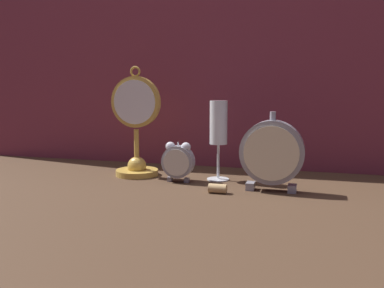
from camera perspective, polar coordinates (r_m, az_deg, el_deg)
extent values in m
plane|color=#422D1E|center=(1.03, -1.22, -6.25)|extent=(4.00, 4.00, 0.00)
cube|color=brown|center=(1.31, 2.98, 12.63)|extent=(1.71, 0.01, 0.72)
cylinder|color=gold|center=(1.21, -7.34, -3.78)|extent=(0.12, 0.12, 0.02)
sphere|color=gold|center=(1.20, -7.35, -2.94)|extent=(0.05, 0.05, 0.05)
cylinder|color=gold|center=(1.20, -7.39, -0.74)|extent=(0.01, 0.01, 0.11)
cylinder|color=gold|center=(1.18, -7.51, 5.58)|extent=(0.14, 0.02, 0.14)
cylinder|color=silver|center=(1.17, -7.70, 5.55)|extent=(0.12, 0.00, 0.12)
torus|color=gold|center=(1.18, -7.58, 9.54)|extent=(0.03, 0.01, 0.03)
cube|color=gray|center=(1.12, -2.97, -4.70)|extent=(0.01, 0.01, 0.01)
cube|color=gray|center=(1.11, -0.71, -4.85)|extent=(0.01, 0.01, 0.01)
cylinder|color=gray|center=(1.11, -1.86, -2.35)|extent=(0.08, 0.03, 0.08)
cylinder|color=beige|center=(1.09, -2.12, -2.50)|extent=(0.07, 0.00, 0.07)
sphere|color=silver|center=(1.11, -2.90, -0.34)|extent=(0.03, 0.03, 0.03)
sphere|color=silver|center=(1.09, -0.82, -0.42)|extent=(0.03, 0.03, 0.03)
cylinder|color=silver|center=(1.10, -1.87, -0.12)|extent=(0.00, 0.00, 0.02)
cube|color=gray|center=(1.05, 7.80, -5.55)|extent=(0.02, 0.03, 0.02)
cube|color=gray|center=(1.04, 13.21, -5.80)|extent=(0.02, 0.03, 0.02)
cylinder|color=gray|center=(1.02, 10.61, -1.08)|extent=(0.15, 0.04, 0.15)
cylinder|color=beige|center=(1.00, 10.50, -1.26)|extent=(0.13, 0.00, 0.13)
cylinder|color=gray|center=(1.01, 10.74, 3.70)|extent=(0.01, 0.01, 0.02)
cylinder|color=silver|center=(1.14, 3.49, -4.63)|extent=(0.06, 0.06, 0.01)
cylinder|color=silver|center=(1.13, 3.51, -2.26)|extent=(0.01, 0.01, 0.09)
cylinder|color=white|center=(1.12, 3.56, 2.89)|extent=(0.05, 0.05, 0.11)
cylinder|color=#DBC675|center=(1.12, 3.55, 1.88)|extent=(0.04, 0.04, 0.07)
cylinder|color=tan|center=(1.00, 3.40, -5.98)|extent=(0.04, 0.02, 0.02)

